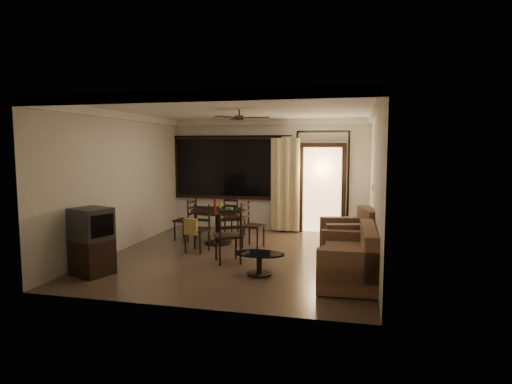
% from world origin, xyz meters
% --- Properties ---
extents(ground, '(5.50, 5.50, 0.00)m').
position_xyz_m(ground, '(0.00, 0.00, 0.00)').
color(ground, '#7F6651').
rests_on(ground, ground).
extents(room_shell, '(5.50, 6.70, 5.50)m').
position_xyz_m(room_shell, '(0.59, 1.77, 1.83)').
color(room_shell, beige).
rests_on(room_shell, ground).
extents(dining_table, '(1.18, 1.18, 0.96)m').
position_xyz_m(dining_table, '(-0.76, 0.97, 0.58)').
color(dining_table, black).
rests_on(dining_table, ground).
extents(dining_chair_west, '(0.49, 0.49, 0.95)m').
position_xyz_m(dining_chair_west, '(-1.58, 1.13, 0.28)').
color(dining_chair_west, black).
rests_on(dining_chair_west, ground).
extents(dining_chair_east, '(0.49, 0.49, 0.95)m').
position_xyz_m(dining_chair_east, '(0.06, 0.80, 0.28)').
color(dining_chair_east, black).
rests_on(dining_chair_east, ground).
extents(dining_chair_south, '(0.49, 0.54, 0.95)m').
position_xyz_m(dining_chair_south, '(-0.92, 0.12, 0.31)').
color(dining_chair_south, black).
rests_on(dining_chair_south, ground).
extents(dining_chair_north, '(0.49, 0.49, 0.95)m').
position_xyz_m(dining_chair_north, '(-0.61, 1.74, 0.28)').
color(dining_chair_north, black).
rests_on(dining_chair_north, ground).
extents(tv_cabinet, '(0.72, 0.69, 1.11)m').
position_xyz_m(tv_cabinet, '(-2.05, -1.72, 0.56)').
color(tv_cabinet, black).
rests_on(tv_cabinet, ground).
extents(sofa, '(0.90, 1.63, 0.86)m').
position_xyz_m(sofa, '(2.11, -1.14, 0.34)').
color(sofa, '#452320').
rests_on(sofa, ground).
extents(armchair, '(1.13, 1.13, 0.95)m').
position_xyz_m(armchair, '(2.11, 0.20, 0.39)').
color(armchair, '#452320').
rests_on(armchair, ground).
extents(coffee_table, '(0.83, 0.50, 0.37)m').
position_xyz_m(coffee_table, '(0.64, -1.09, 0.24)').
color(coffee_table, black).
rests_on(coffee_table, ground).
extents(side_chair, '(0.63, 0.63, 1.05)m').
position_xyz_m(side_chair, '(-0.08, -0.51, 0.31)').
color(side_chair, black).
rests_on(side_chair, ground).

